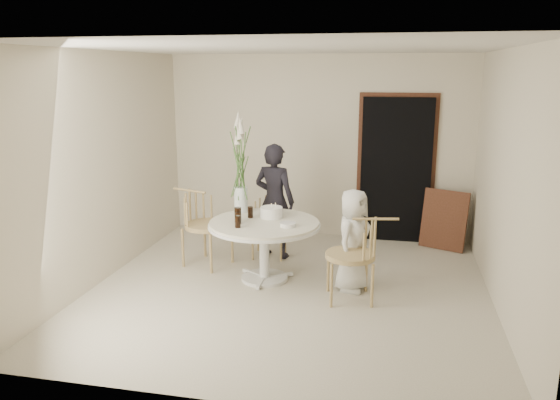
% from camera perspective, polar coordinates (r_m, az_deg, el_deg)
% --- Properties ---
extents(ground, '(4.50, 4.50, 0.00)m').
position_cam_1_polar(ground, '(6.39, 0.94, -9.35)').
color(ground, beige).
rests_on(ground, ground).
extents(room_shell, '(4.50, 4.50, 4.50)m').
position_cam_1_polar(room_shell, '(5.95, 1.00, 5.17)').
color(room_shell, silver).
rests_on(room_shell, ground).
extents(doorway, '(1.00, 0.10, 2.10)m').
position_cam_1_polar(doorway, '(8.10, 12.00, 3.03)').
color(doorway, black).
rests_on(doorway, ground).
extents(door_trim, '(1.12, 0.03, 2.22)m').
position_cam_1_polar(door_trim, '(8.13, 12.02, 3.50)').
color(door_trim, brown).
rests_on(door_trim, ground).
extents(table, '(1.33, 1.33, 0.73)m').
position_cam_1_polar(table, '(6.48, -1.66, -3.23)').
color(table, silver).
rests_on(table, ground).
extents(picture_frame, '(0.65, 0.42, 0.84)m').
position_cam_1_polar(picture_frame, '(8.01, 16.77, -2.00)').
color(picture_frame, brown).
rests_on(picture_frame, ground).
extents(chair_far, '(0.48, 0.52, 0.83)m').
position_cam_1_polar(chair_far, '(7.44, -0.99, -1.65)').
color(chair_far, tan).
rests_on(chair_far, ground).
extents(chair_right, '(0.62, 0.59, 0.94)m').
position_cam_1_polar(chair_right, '(6.00, 8.63, -4.84)').
color(chair_right, tan).
rests_on(chair_right, ground).
extents(chair_left, '(0.69, 0.66, 0.98)m').
position_cam_1_polar(chair_left, '(7.12, -8.53, -1.68)').
color(chair_left, tan).
rests_on(chair_left, ground).
extents(girl, '(0.63, 0.49, 1.54)m').
position_cam_1_polar(girl, '(7.27, -0.58, -0.10)').
color(girl, black).
rests_on(girl, ground).
extents(boy, '(0.54, 0.67, 1.18)m').
position_cam_1_polar(boy, '(6.26, 7.63, -4.18)').
color(boy, silver).
rests_on(boy, ground).
extents(birthday_cake, '(0.27, 0.27, 0.18)m').
position_cam_1_polar(birthday_cake, '(6.60, -0.91, -1.30)').
color(birthday_cake, white).
rests_on(birthday_cake, table).
extents(cola_tumbler_a, '(0.08, 0.08, 0.14)m').
position_cam_1_polar(cola_tumbler_a, '(6.35, -4.37, -1.89)').
color(cola_tumbler_a, black).
rests_on(cola_tumbler_a, table).
extents(cola_tumbler_b, '(0.09, 0.09, 0.14)m').
position_cam_1_polar(cola_tumbler_b, '(6.21, -4.44, -2.26)').
color(cola_tumbler_b, black).
rests_on(cola_tumbler_b, table).
extents(cola_tumbler_c, '(0.10, 0.10, 0.17)m').
position_cam_1_polar(cola_tumbler_c, '(6.44, -4.42, -1.52)').
color(cola_tumbler_c, black).
rests_on(cola_tumbler_c, table).
extents(cola_tumbler_d, '(0.08, 0.08, 0.14)m').
position_cam_1_polar(cola_tumbler_d, '(6.60, -3.12, -1.28)').
color(cola_tumbler_d, black).
rests_on(cola_tumbler_d, table).
extents(plate_stack, '(0.23, 0.23, 0.05)m').
position_cam_1_polar(plate_stack, '(6.24, 0.84, -2.58)').
color(plate_stack, white).
rests_on(plate_stack, table).
extents(flower_vase, '(0.17, 0.17, 1.26)m').
position_cam_1_polar(flower_vase, '(6.78, -4.17, 3.66)').
color(flower_vase, silver).
rests_on(flower_vase, table).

